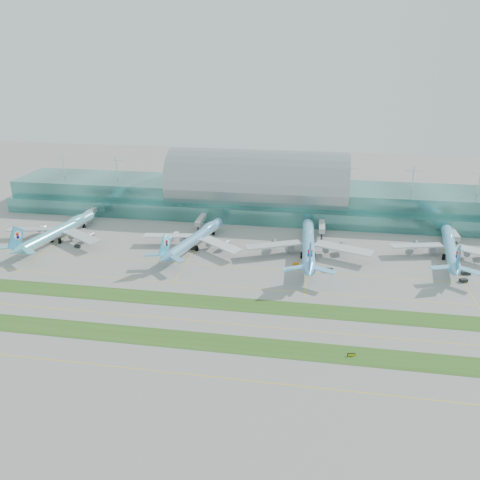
% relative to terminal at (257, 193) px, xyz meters
% --- Properties ---
extents(ground, '(700.00, 700.00, 0.00)m').
position_rel_terminal_xyz_m(ground, '(-0.01, -128.79, -14.23)').
color(ground, gray).
rests_on(ground, ground).
extents(terminal, '(340.00, 69.10, 36.00)m').
position_rel_terminal_xyz_m(terminal, '(0.00, 0.00, 0.00)').
color(terminal, '#3D7A75').
rests_on(terminal, ground).
extents(grass_strip_near, '(420.00, 12.00, 0.08)m').
position_rel_terminal_xyz_m(grass_strip_near, '(-0.01, -156.79, -14.19)').
color(grass_strip_near, '#2D591E').
rests_on(grass_strip_near, ground).
extents(grass_strip_far, '(420.00, 12.00, 0.08)m').
position_rel_terminal_xyz_m(grass_strip_far, '(-0.01, -126.79, -14.19)').
color(grass_strip_far, '#2D591E').
rests_on(grass_strip_far, ground).
extents(taxiline_a, '(420.00, 0.35, 0.01)m').
position_rel_terminal_xyz_m(taxiline_a, '(-0.01, -176.79, -14.22)').
color(taxiline_a, yellow).
rests_on(taxiline_a, ground).
extents(taxiline_b, '(420.00, 0.35, 0.01)m').
position_rel_terminal_xyz_m(taxiline_b, '(-0.01, -142.79, -14.22)').
color(taxiline_b, yellow).
rests_on(taxiline_b, ground).
extents(taxiline_c, '(420.00, 0.35, 0.01)m').
position_rel_terminal_xyz_m(taxiline_c, '(-0.01, -110.79, -14.22)').
color(taxiline_c, yellow).
rests_on(taxiline_c, ground).
extents(taxiline_d, '(420.00, 0.35, 0.01)m').
position_rel_terminal_xyz_m(taxiline_d, '(-0.01, -88.79, -14.22)').
color(taxiline_d, yellow).
rests_on(taxiline_d, ground).
extents(airliner_a, '(62.96, 72.26, 19.97)m').
position_rel_terminal_xyz_m(airliner_a, '(-108.24, -68.77, -8.07)').
color(airliner_a, '#5BB8C9').
rests_on(airliner_a, ground).
extents(airliner_b, '(60.08, 69.43, 19.41)m').
position_rel_terminal_xyz_m(airliner_b, '(-26.43, -66.82, -8.24)').
color(airliner_b, '#5DA0CE').
rests_on(airliner_b, ground).
extents(airliner_c, '(69.30, 78.62, 21.65)m').
position_rel_terminal_xyz_m(airliner_c, '(36.61, -67.32, -7.55)').
color(airliner_c, '#6CBEEE').
rests_on(airliner_c, ground).
extents(airliner_d, '(62.36, 71.50, 19.74)m').
position_rel_terminal_xyz_m(airliner_d, '(112.04, -58.18, -8.14)').
color(airliner_d, '#6EC5F3').
rests_on(airliner_d, ground).
extents(gse_a, '(3.38, 2.18, 1.22)m').
position_rel_terminal_xyz_m(gse_a, '(-133.30, -85.60, -13.62)').
color(gse_a, orange).
rests_on(gse_a, ground).
extents(gse_b, '(3.72, 2.43, 1.57)m').
position_rel_terminal_xyz_m(gse_b, '(-92.95, -77.91, -13.44)').
color(gse_b, black).
rests_on(gse_b, ground).
extents(gse_c, '(2.83, 1.57, 1.19)m').
position_rel_terminal_xyz_m(gse_c, '(-34.81, -76.16, -13.63)').
color(gse_c, black).
rests_on(gse_c, ground).
extents(gse_d, '(3.51, 2.05, 1.64)m').
position_rel_terminal_xyz_m(gse_d, '(-26.73, -69.93, -13.41)').
color(gse_d, black).
rests_on(gse_d, ground).
extents(gse_e, '(3.13, 1.80, 1.49)m').
position_rel_terminal_xyz_m(gse_e, '(30.79, -81.84, -13.48)').
color(gse_e, '#C2700B').
rests_on(gse_e, ground).
extents(gse_f, '(4.19, 2.38, 1.70)m').
position_rel_terminal_xyz_m(gse_f, '(47.70, -86.63, -13.38)').
color(gse_f, black).
rests_on(gse_f, ground).
extents(gse_g, '(4.13, 3.19, 1.61)m').
position_rel_terminal_xyz_m(gse_g, '(111.79, -87.83, -13.42)').
color(gse_g, black).
rests_on(gse_g, ground).
extents(gse_h, '(4.29, 2.38, 1.68)m').
position_rel_terminal_xyz_m(gse_h, '(115.33, -78.96, -13.39)').
color(gse_h, black).
rests_on(gse_h, ground).
extents(taxiway_sign_east, '(2.89, 0.82, 1.22)m').
position_rel_terminal_xyz_m(taxiway_sign_east, '(54.76, -157.13, -13.62)').
color(taxiway_sign_east, black).
rests_on(taxiway_sign_east, ground).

